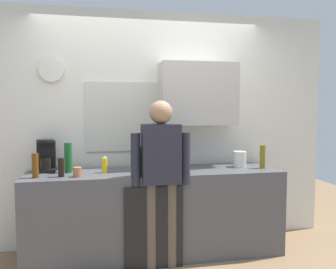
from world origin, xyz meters
name	(u,v)px	position (x,y,z in m)	size (l,w,h in m)	color
ground_plane	(161,266)	(0.00, 0.00, 0.00)	(8.00, 8.00, 0.00)	#8C6D4C
kitchen_counter	(156,213)	(0.00, 0.30, 0.44)	(2.60, 0.64, 0.88)	#4C4C51
dishwasher_panel	(154,228)	(-0.07, -0.03, 0.40)	(0.56, 0.02, 0.79)	black
back_wall_assembly	(155,123)	(0.06, 0.70, 1.36)	(4.20, 0.42, 2.60)	silver
coffee_maker	(46,157)	(-1.10, 0.50, 1.03)	(0.20, 0.20, 0.33)	black
bottle_amber_beer	(35,165)	(-1.16, 0.18, 1.00)	(0.06, 0.06, 0.23)	brown
bottle_red_vinegar	(146,161)	(-0.11, 0.27, 0.99)	(0.06, 0.06, 0.22)	maroon
bottle_dark_sauce	(61,167)	(-0.92, 0.17, 0.97)	(0.06, 0.06, 0.18)	black
bottle_clear_soda	(142,161)	(-0.17, 0.07, 1.02)	(0.09, 0.09, 0.28)	#2D8C33
bottle_green_wine	(68,158)	(-0.87, 0.39, 1.03)	(0.07, 0.07, 0.30)	#195923
bottle_olive_oil	(263,157)	(1.15, 0.23, 1.01)	(0.06, 0.06, 0.25)	olive
cup_white_mug	(160,170)	(0.01, 0.08, 0.93)	(0.08, 0.08, 0.10)	white
cup_terracotta_mug	(77,172)	(-0.77, 0.14, 0.93)	(0.08, 0.08, 0.09)	#B26647
potted_plant	(182,161)	(0.22, 0.08, 1.01)	(0.15, 0.15, 0.23)	#9E5638
dish_soap	(105,165)	(-0.52, 0.30, 0.96)	(0.06, 0.06, 0.18)	yellow
storage_canister	(240,159)	(0.95, 0.36, 0.97)	(0.14, 0.14, 0.17)	silver
person_at_sink	(161,170)	(0.00, 0.00, 0.95)	(0.57, 0.22, 1.60)	brown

